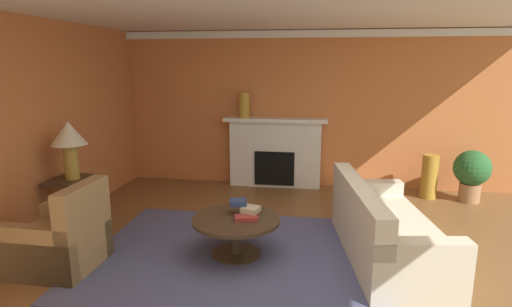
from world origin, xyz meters
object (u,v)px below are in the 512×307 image
(sofa, at_px, (384,232))
(table_lamp, at_px, (69,139))
(side_table, at_px, (75,201))
(potted_plant, at_px, (472,172))
(fireplace, at_px, (275,154))
(coffee_table, at_px, (236,228))
(vase_mantel_left, at_px, (244,105))
(vase_tall_corner, at_px, (429,176))
(armchair_near_window, at_px, (62,241))

(sofa, bearing_deg, table_lamp, 177.08)
(side_table, distance_m, potted_plant, 5.89)
(fireplace, bearing_deg, coffee_table, -92.91)
(fireplace, xyz_separation_m, side_table, (-2.38, -2.41, -0.18))
(fireplace, distance_m, vase_mantel_left, 1.03)
(side_table, bearing_deg, vase_tall_corner, 23.08)
(side_table, distance_m, vase_tall_corner, 5.37)
(coffee_table, relative_size, table_lamp, 1.33)
(armchair_near_window, xyz_separation_m, potted_plant, (5.08, 3.00, 0.19))
(sofa, relative_size, side_table, 3.15)
(sofa, xyz_separation_m, vase_mantel_left, (-2.06, 2.56, 1.15))
(fireplace, distance_m, table_lamp, 3.45)
(sofa, distance_m, coffee_table, 1.67)
(vase_tall_corner, bearing_deg, coffee_table, -136.90)
(fireplace, bearing_deg, vase_tall_corner, -6.68)
(armchair_near_window, relative_size, side_table, 1.36)
(sofa, bearing_deg, armchair_near_window, -166.96)
(sofa, height_order, table_lamp, table_lamp)
(fireplace, distance_m, potted_plant, 3.19)
(coffee_table, bearing_deg, vase_mantel_left, 98.31)
(vase_mantel_left, distance_m, potted_plant, 3.85)
(fireplace, height_order, side_table, fireplace)
(fireplace, xyz_separation_m, vase_tall_corner, (2.56, -0.30, -0.22))
(armchair_near_window, relative_size, table_lamp, 1.27)
(coffee_table, bearing_deg, sofa, 7.72)
(armchair_near_window, bearing_deg, sofa, 13.04)
(sofa, xyz_separation_m, table_lamp, (-3.90, 0.20, 0.93))
(sofa, relative_size, coffee_table, 2.20)
(sofa, height_order, potted_plant, sofa)
(sofa, height_order, vase_tall_corner, sofa)
(coffee_table, height_order, vase_mantel_left, vase_mantel_left)
(sofa, bearing_deg, potted_plant, 53.20)
(side_table, bearing_deg, table_lamp, 90.00)
(sofa, distance_m, table_lamp, 4.01)
(sofa, height_order, armchair_near_window, armchair_near_window)
(fireplace, distance_m, side_table, 3.39)
(table_lamp, height_order, potted_plant, table_lamp)
(coffee_table, distance_m, potted_plant, 4.10)
(potted_plant, bearing_deg, armchair_near_window, -149.47)
(armchair_near_window, xyz_separation_m, vase_mantel_left, (1.37, 3.35, 1.14))
(sofa, relative_size, vase_tall_corner, 3.07)
(fireplace, distance_m, coffee_table, 2.84)
(coffee_table, distance_m, table_lamp, 2.45)
(vase_tall_corner, xyz_separation_m, vase_mantel_left, (-3.11, 0.25, 1.09))
(fireplace, height_order, armchair_near_window, fireplace)
(table_lamp, distance_m, vase_tall_corner, 5.44)
(armchair_near_window, bearing_deg, coffee_table, 17.80)
(sofa, height_order, vase_mantel_left, vase_mantel_left)
(vase_tall_corner, relative_size, vase_mantel_left, 1.64)
(armchair_near_window, distance_m, coffee_table, 1.87)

